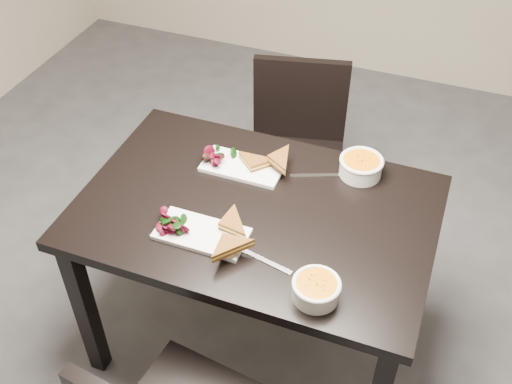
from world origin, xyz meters
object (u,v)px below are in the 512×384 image
table (256,228)px  chair_far (297,144)px  plate_near (202,234)px  soup_bowl_near (316,289)px  plate_far (242,167)px  soup_bowl_far (361,166)px

table → chair_far: bearing=95.9°
chair_far → plate_near: size_ratio=2.88×
table → plate_near: (-0.12, -0.18, 0.11)m
table → soup_bowl_near: bearing=-44.6°
chair_far → plate_far: size_ratio=2.92×
soup_bowl_far → table: bearing=-134.3°
soup_bowl_near → plate_far: soup_bowl_near is taller
table → soup_bowl_near: 0.44m
plate_near → soup_bowl_near: soup_bowl_near is taller
table → soup_bowl_far: size_ratio=7.64×
table → soup_bowl_far: bearing=45.7°
soup_bowl_near → plate_far: size_ratio=0.49×
table → plate_far: 0.24m
table → plate_far: bearing=124.1°
plate_near → plate_far: 0.36m
chair_far → plate_near: bearing=-105.7°
plate_near → chair_far: bearing=87.2°
chair_far → plate_near: chair_far is taller
soup_bowl_near → soup_bowl_far: (-0.01, 0.59, 0.00)m
chair_far → plate_far: bearing=-107.7°
table → plate_far: (-0.12, 0.17, 0.11)m
chair_far → soup_bowl_far: chair_far is taller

